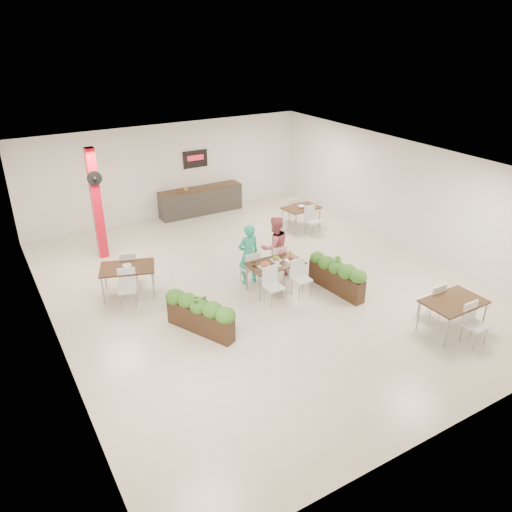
{
  "coord_description": "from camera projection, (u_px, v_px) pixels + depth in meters",
  "views": [
    {
      "loc": [
        -5.9,
        -9.84,
        6.24
      ],
      "look_at": [
        -0.35,
        -0.46,
        1.1
      ],
      "focal_mm": 35.0,
      "sensor_mm": 36.0,
      "label": 1
    }
  ],
  "objects": [
    {
      "name": "side_table_c",
      "position": [
        453.0,
        305.0,
        10.85
      ],
      "size": [
        1.34,
        1.62,
        0.92
      ],
      "rotation": [
        0.0,
        0.0,
        0.01
      ],
      "color": "#331F11",
      "rests_on": "ground"
    },
    {
      "name": "diner_woman",
      "position": [
        275.0,
        247.0,
        13.16
      ],
      "size": [
        0.83,
        0.65,
        1.68
      ],
      "primitive_type": "imported",
      "rotation": [
        0.0,
        0.0,
        3.12
      ],
      "color": "#D45E6C",
      "rests_on": "ground"
    },
    {
      "name": "side_table_b",
      "position": [
        301.0,
        211.0,
        16.29
      ],
      "size": [
        1.21,
        1.65,
        0.92
      ],
      "rotation": [
        0.0,
        0.0,
        0.07
      ],
      "color": "#331F11",
      "rests_on": "ground"
    },
    {
      "name": "side_table_a",
      "position": [
        128.0,
        271.0,
        12.34
      ],
      "size": [
        1.53,
        1.67,
        0.92
      ],
      "rotation": [
        0.0,
        0.0,
        -0.34
      ],
      "color": "#331F11",
      "rests_on": "ground"
    },
    {
      "name": "service_counter",
      "position": [
        201.0,
        200.0,
        17.69
      ],
      "size": [
        3.0,
        0.64,
        2.2
      ],
      "color": "#2C2A27",
      "rests_on": "ground"
    },
    {
      "name": "ground",
      "position": [
        258.0,
        285.0,
        13.04
      ],
      "size": [
        12.0,
        12.0,
        0.0
      ],
      "primitive_type": "plane",
      "color": "beige",
      "rests_on": "ground"
    },
    {
      "name": "room_shell",
      "position": [
        259.0,
        212.0,
        12.18
      ],
      "size": [
        10.1,
        12.1,
        3.22
      ],
      "color": "white",
      "rests_on": "ground"
    },
    {
      "name": "main_table",
      "position": [
        275.0,
        267.0,
        12.55
      ],
      "size": [
        1.41,
        1.64,
        0.92
      ],
      "rotation": [
        0.0,
        0.0,
        -0.02
      ],
      "color": "#331F11",
      "rests_on": "ground"
    },
    {
      "name": "planter_left",
      "position": [
        200.0,
        312.0,
        10.85
      ],
      "size": [
        1.0,
        1.68,
        0.94
      ],
      "rotation": [
        0.0,
        0.0,
        2.01
      ],
      "color": "black",
      "rests_on": "ground"
    },
    {
      "name": "red_column",
      "position": [
        97.0,
        203.0,
        13.9
      ],
      "size": [
        0.4,
        0.41,
        3.2
      ],
      "color": "red",
      "rests_on": "ground"
    },
    {
      "name": "diner_man",
      "position": [
        248.0,
        254.0,
        12.8
      ],
      "size": [
        0.6,
        0.4,
        1.63
      ],
      "primitive_type": "imported",
      "rotation": [
        0.0,
        0.0,
        3.12
      ],
      "color": "teal",
      "rests_on": "ground"
    },
    {
      "name": "planter_right",
      "position": [
        337.0,
        273.0,
        12.54
      ],
      "size": [
        0.52,
        1.85,
        0.96
      ],
      "rotation": [
        0.0,
        0.0,
        1.66
      ],
      "color": "black",
      "rests_on": "ground"
    }
  ]
}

